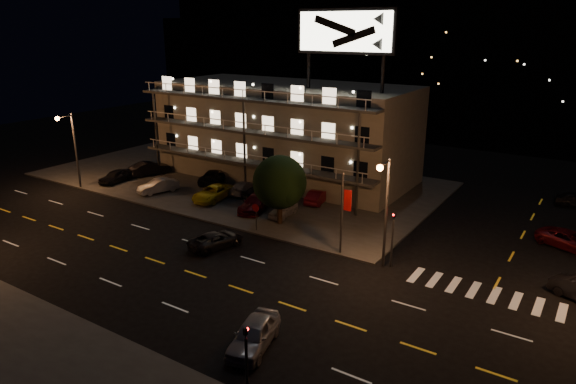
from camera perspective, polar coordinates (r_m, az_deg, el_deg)
The scene contains 24 objects.
ground at distance 35.57m, azimuth -7.86°, elevation -9.82°, with size 140.00×140.00×0.00m, color black.
curb_nw at distance 58.21m, azimuth -5.65°, elevation 1.50°, with size 44.00×24.00×0.15m, color #373835.
motel at distance 57.71m, azimuth -0.22°, elevation 6.83°, with size 28.00×13.80×18.10m.
hill_backdrop at distance 96.33m, azimuth 17.10°, elevation 14.26°, with size 120.00×25.00×24.00m.
streetlight_nw at distance 57.68m, azimuth -22.89°, elevation 5.02°, with size 0.44×1.92×8.00m.
streetlight_nc at distance 35.79m, azimuth 10.72°, elevation -1.13°, with size 0.44×1.92×8.00m.
signal_nw at distance 36.95m, azimuth 11.55°, elevation -4.54°, with size 0.20×0.27×4.60m.
signal_sw at distance 23.73m, azimuth -4.64°, elevation -17.98°, with size 0.20×0.27×4.60m.
banner_north at distance 38.00m, azimuth 6.10°, elevation -2.23°, with size 0.83×0.16×6.40m.
stop_sign at distance 42.71m, azimuth -3.59°, elevation -2.30°, with size 0.91×0.11×2.61m.
tree at distance 43.56m, azimuth -0.98°, elevation 0.94°, with size 4.79×4.61×6.03m.
lot_car_0 at distance 59.20m, azimuth -18.57°, elevation 1.69°, with size 1.65×4.10×1.40m, color black.
lot_car_1 at distance 54.33m, azimuth -14.22°, elevation 0.66°, with size 1.46×4.19×1.38m, color #9B9CA1.
lot_car_2 at distance 50.97m, azimuth -8.32°, elevation -0.10°, with size 2.30×4.98×1.38m, color yellow.
lot_car_3 at distance 47.68m, azimuth -3.59°, elevation -1.18°, with size 2.03×4.99×1.45m, color #510B13.
lot_car_4 at distance 46.20m, azimuth -0.53°, elevation -1.92°, with size 1.46×3.64×1.24m, color #9B9CA1.
lot_car_5 at distance 61.05m, azimuth -15.10°, elevation 2.55°, with size 1.62×4.64×1.53m, color black.
lot_car_6 at distance 56.63m, azimuth -8.18°, elevation 1.77°, with size 2.38×5.16×1.43m, color black.
lot_car_7 at distance 52.59m, azimuth -4.91°, elevation 0.51°, with size 1.73×4.26×1.24m, color #9B9CA1.
lot_car_8 at distance 50.92m, azimuth -2.98°, elevation 0.03°, with size 1.59×3.96×1.35m, color black.
lot_car_9 at distance 49.65m, azimuth 3.35°, elevation -0.48°, with size 1.38×3.95×1.30m, color #510B13.
side_car_1 at distance 45.47m, azimuth 28.81°, elevation -4.72°, with size 2.24×4.87×1.35m, color #510B13.
road_car_east at distance 28.53m, azimuth -3.82°, elevation -15.49°, with size 1.81×4.51×1.54m, color #9B9CA1.
road_car_west at distance 40.49m, azimuth -7.98°, elevation -5.29°, with size 2.05×4.44×1.23m, color black.
Camera 1 is at (20.90, -23.61, 16.46)m, focal length 32.00 mm.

